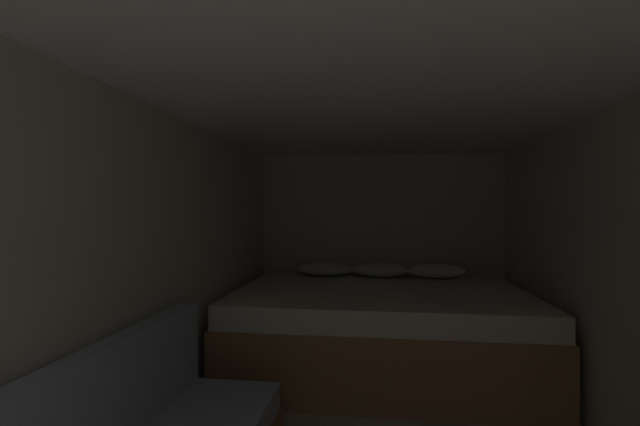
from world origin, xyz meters
name	(u,v)px	position (x,y,z in m)	size (l,w,h in m)	color
wall_back	(380,247)	(0.00, 4.54, 1.02)	(2.76, 0.05, 2.04)	beige
wall_left	(145,281)	(-1.36, 2.06, 1.02)	(0.05, 4.92, 2.04)	beige
ceiling_slab	(383,90)	(0.00, 2.06, 2.07)	(2.76, 4.92, 0.05)	white
bed	(380,328)	(0.00, 3.60, 0.37)	(2.54, 1.78, 0.88)	#9E7247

